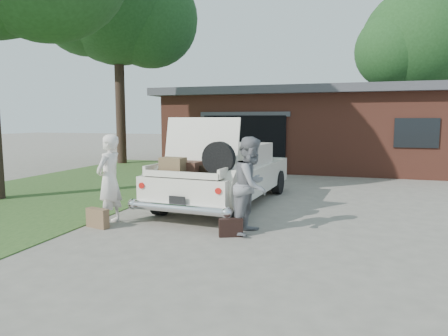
% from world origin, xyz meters
% --- Properties ---
extents(ground, '(90.00, 90.00, 0.00)m').
position_xyz_m(ground, '(0.00, 0.00, 0.00)').
color(ground, gray).
rests_on(ground, ground).
extents(grass_strip, '(6.00, 16.00, 0.02)m').
position_xyz_m(grass_strip, '(-5.50, 3.00, 0.01)').
color(grass_strip, '#2D4C1E').
rests_on(grass_strip, ground).
extents(house, '(12.80, 7.80, 3.30)m').
position_xyz_m(house, '(0.98, 11.47, 1.67)').
color(house, brown).
rests_on(house, ground).
extents(tree_back, '(6.70, 5.82, 10.35)m').
position_xyz_m(tree_back, '(-7.75, 9.55, 7.11)').
color(tree_back, '#38281E').
rests_on(tree_back, ground).
extents(tree_right, '(6.43, 5.59, 8.78)m').
position_xyz_m(tree_right, '(5.59, 16.34, 5.73)').
color(tree_right, '#38281E').
rests_on(tree_right, ground).
extents(sedan, '(2.33, 5.21, 2.09)m').
position_xyz_m(sedan, '(-0.51, 2.37, 0.75)').
color(sedan, silver).
rests_on(sedan, ground).
extents(woman_left, '(0.43, 0.65, 1.77)m').
position_xyz_m(woman_left, '(-2.12, -0.16, 0.88)').
color(woman_left, white).
rests_on(woman_left, ground).
extents(woman_right, '(0.80, 0.95, 1.75)m').
position_xyz_m(woman_right, '(0.69, 0.05, 0.87)').
color(woman_right, gray).
rests_on(woman_right, ground).
extents(suitcase_left, '(0.50, 0.26, 0.37)m').
position_xyz_m(suitcase_left, '(-2.19, -0.48, 0.18)').
color(suitcase_left, brown).
rests_on(suitcase_left, ground).
extents(suitcase_right, '(0.44, 0.29, 0.32)m').
position_xyz_m(suitcase_right, '(0.40, -0.29, 0.16)').
color(suitcase_right, black).
rests_on(suitcase_right, ground).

